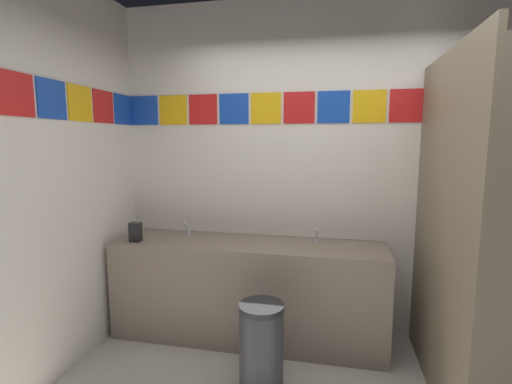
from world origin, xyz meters
TOP-DOWN VIEW (x-y plane):
  - wall_back at (-0.00, 1.46)m, footprint 3.68×0.09m
  - vanity_counter at (-0.67, 1.14)m, footprint 2.25×0.56m
  - faucet_left at (-1.23, 1.23)m, footprint 0.04×0.10m
  - faucet_right at (-0.10, 1.23)m, footprint 0.04×0.10m
  - soap_dispenser at (-1.59, 0.98)m, footprint 0.09×0.09m
  - stall_divider at (0.88, 0.49)m, footprint 0.92×1.35m
  - trash_bin at (-0.42, 0.49)m, footprint 0.30×0.30m

SIDE VIEW (x-z plane):
  - trash_bin at x=-0.42m, z-range 0.00..0.60m
  - vanity_counter at x=-0.67m, z-range 0.01..0.84m
  - faucet_left at x=-1.23m, z-range 0.81..0.95m
  - faucet_right at x=-0.10m, z-range 0.81..0.95m
  - soap_dispenser at x=-1.59m, z-range 0.83..0.99m
  - stall_divider at x=0.88m, z-range 0.00..2.21m
  - wall_back at x=0.00m, z-range 0.00..2.84m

